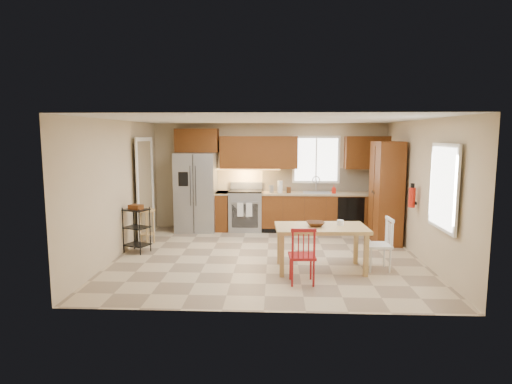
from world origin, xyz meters
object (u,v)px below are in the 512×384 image
at_px(chair_red, 302,255).
at_px(bar_stool, 147,227).
at_px(table_jar, 340,224).
at_px(range_stove, 246,211).
at_px(table_bowl, 315,227).
at_px(chair_white, 378,244).
at_px(soap_bottle, 334,189).
at_px(pantry, 386,192).
at_px(utility_cart, 137,230).
at_px(dining_table, 321,249).
at_px(fire_extinguisher, 412,197).
at_px(refrigerator, 196,192).

bearing_deg(chair_red, bar_stool, 140.77).
bearing_deg(bar_stool, table_jar, -43.81).
xyz_separation_m(range_stove, table_bowl, (1.35, -2.93, 0.28)).
relative_size(chair_red, chair_white, 1.00).
relative_size(soap_bottle, pantry, 0.09).
distance_m(pantry, utility_cart, 5.07).
relative_size(soap_bottle, table_jar, 1.57).
distance_m(pantry, bar_stool, 4.99).
bearing_deg(range_stove, dining_table, -63.73).
bearing_deg(dining_table, utility_cart, 161.63).
bearing_deg(chair_white, dining_table, 90.15).
xyz_separation_m(chair_red, bar_stool, (-3.05, 2.24, -0.08)).
xyz_separation_m(chair_red, utility_cart, (-3.05, 1.59, -0.00)).
bearing_deg(pantry, range_stove, 161.71).
bearing_deg(range_stove, chair_red, -72.98).
height_order(dining_table, chair_white, chair_white).
relative_size(fire_extinguisher, table_jar, 2.96).
distance_m(soap_bottle, chair_red, 3.66).
xyz_separation_m(chair_red, table_jar, (0.68, 0.74, 0.33)).
bearing_deg(soap_bottle, refrigerator, 179.55).
bearing_deg(range_stove, fire_extinguisher, -32.62).
xyz_separation_m(fire_extinguisher, chair_red, (-2.08, -1.54, -0.66)).
bearing_deg(soap_bottle, range_stove, 177.60).
bearing_deg(chair_red, range_stove, 104.15).
bearing_deg(chair_red, fire_extinguisher, 33.63).
xyz_separation_m(range_stove, soap_bottle, (2.03, -0.08, 0.54)).
relative_size(refrigerator, fire_extinguisher, 5.06).
relative_size(refrigerator, utility_cart, 2.09).
bearing_deg(refrigerator, chair_red, -57.45).
bearing_deg(table_jar, utility_cart, 167.16).
relative_size(range_stove, pantry, 0.44).
height_order(pantry, chair_white, pantry).
bearing_deg(utility_cart, bar_stool, 112.63).
distance_m(pantry, chair_red, 3.26).
xyz_separation_m(pantry, utility_cart, (-4.93, -1.00, -0.61)).
height_order(refrigerator, fire_extinguisher, refrigerator).
relative_size(dining_table, bar_stool, 2.09).
xyz_separation_m(refrigerator, fire_extinguisher, (4.33, -1.98, 0.19)).
bearing_deg(chair_red, soap_bottle, 72.15).
relative_size(table_jar, utility_cart, 0.14).
xyz_separation_m(soap_bottle, table_bowl, (-0.68, -2.84, -0.26)).
bearing_deg(chair_red, table_jar, 44.84).
bearing_deg(soap_bottle, table_jar, -95.38).
relative_size(chair_red, table_bowl, 2.90).
xyz_separation_m(fire_extinguisher, chair_white, (-0.78, -0.84, -0.66)).
xyz_separation_m(chair_white, bar_stool, (-4.35, 1.54, -0.08)).
bearing_deg(bar_stool, fire_extinguisher, -29.64).
height_order(dining_table, chair_red, chair_red).
bearing_deg(refrigerator, pantry, -12.62).
relative_size(refrigerator, chair_white, 2.08).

